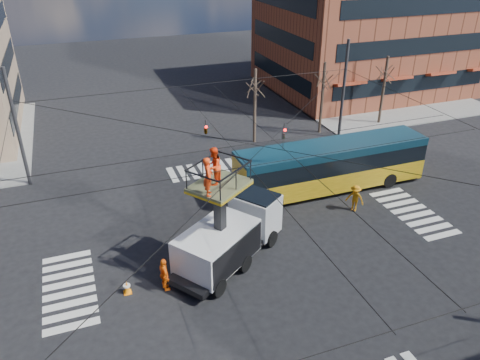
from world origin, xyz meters
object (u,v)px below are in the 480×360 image
object	(u,v)px
utility_truck	(230,224)
city_bus	(331,165)
worker_ground	(164,275)
flagger	(355,198)
traffic_cone	(127,287)

from	to	relation	value
utility_truck	city_bus	bearing A→B (deg)	-6.22
worker_ground	flagger	world-z (taller)	worker_ground
worker_ground	city_bus	bearing A→B (deg)	-73.13
utility_truck	flagger	xyz separation A→B (m)	(8.71, 1.91, -1.27)
city_bus	traffic_cone	size ratio (longest dim) A/B	19.32
city_bus	traffic_cone	xyz separation A→B (m)	(-14.13, -5.70, -1.39)
traffic_cone	flagger	size ratio (longest dim) A/B	0.39
worker_ground	utility_truck	bearing A→B (deg)	-81.30
utility_truck	worker_ground	distance (m)	4.07
city_bus	worker_ground	xyz separation A→B (m)	(-12.38, -6.08, -0.85)
worker_ground	flagger	size ratio (longest dim) A/B	1.01
traffic_cone	flagger	distance (m)	14.41
city_bus	flagger	size ratio (longest dim) A/B	7.50
traffic_cone	worker_ground	size ratio (longest dim) A/B	0.38
utility_truck	city_bus	size ratio (longest dim) A/B	0.55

